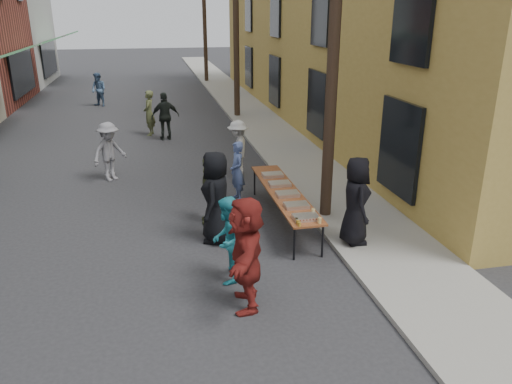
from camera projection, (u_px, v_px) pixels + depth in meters
name	position (u px, v px, depth m)	size (l,w,h in m)	color
ground	(139.00, 308.00, 8.24)	(120.00, 120.00, 0.00)	#28282B
sidewalk	(252.00, 115.00, 22.98)	(2.20, 60.00, 0.10)	gray
building_ochre	(395.00, 1.00, 21.55)	(10.00, 28.00, 10.00)	#A28339
utility_pole_near	(335.00, 17.00, 10.29)	(0.26, 0.26, 9.00)	#2D2116
utility_pole_mid	(236.00, 13.00, 21.31)	(0.26, 0.26, 9.00)	#2D2116
utility_pole_far	(204.00, 12.00, 32.33)	(0.26, 0.26, 9.00)	#2D2116
serving_table	(284.00, 193.00, 11.37)	(0.70, 4.00, 0.75)	brown
catering_tray_sausage	(306.00, 217.00, 9.82)	(0.50, 0.33, 0.08)	maroon
catering_tray_foil_b	(296.00, 205.00, 10.42)	(0.50, 0.33, 0.08)	#B2B2B7
catering_tray_buns	(288.00, 194.00, 11.06)	(0.50, 0.33, 0.08)	tan
catering_tray_foil_d	(280.00, 184.00, 11.71)	(0.50, 0.33, 0.08)	#B2B2B7
catering_tray_buns_end	(272.00, 175.00, 12.35)	(0.50, 0.33, 0.08)	tan
condiment_jar_a	(299.00, 224.00, 9.51)	(0.07, 0.07, 0.08)	#A57F26
condiment_jar_b	(298.00, 222.00, 9.60)	(0.07, 0.07, 0.08)	#A57F26
condiment_jar_c	(296.00, 220.00, 9.69)	(0.07, 0.07, 0.08)	#A57F26
cup_stack	(320.00, 220.00, 9.63)	(0.08, 0.08, 0.12)	tan
guest_front_a	(216.00, 197.00, 10.33)	(0.96, 0.62, 1.96)	black
guest_front_b	(237.00, 171.00, 12.69)	(0.56, 0.37, 1.54)	#51649D
guest_front_c	(228.00, 240.00, 8.83)	(0.78, 0.61, 1.60)	teal
guest_front_d	(238.00, 148.00, 14.57)	(1.06, 0.61, 1.65)	silver
guest_front_e	(209.00, 190.00, 11.30)	(0.94, 0.39, 1.60)	#495230
guest_queue_back	(246.00, 253.00, 8.00)	(1.79, 0.57, 1.93)	maroon
server	(356.00, 201.00, 10.06)	(0.89, 0.58, 1.82)	black
passerby_left	(109.00, 152.00, 14.15)	(1.09, 0.63, 1.69)	gray
passerby_mid	(165.00, 116.00, 18.61)	(1.04, 0.43, 1.78)	black
passerby_right	(149.00, 113.00, 19.32)	(0.63, 0.41, 1.73)	#525933
passerby_far	(99.00, 90.00, 25.14)	(0.81, 0.63, 1.67)	#466489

